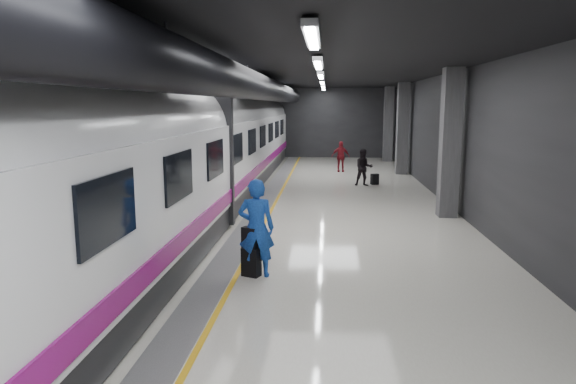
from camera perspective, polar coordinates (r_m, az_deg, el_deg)
name	(u,v)px	position (r m, az deg, el deg)	size (l,w,h in m)	color
ground	(296,229)	(14.29, 0.87, -4.12)	(40.00, 40.00, 0.00)	silver
platform_hall	(288,100)	(14.85, 0.01, 10.18)	(10.02, 40.02, 4.51)	black
train	(179,154)	(14.50, -12.06, 4.17)	(3.05, 38.00, 4.05)	black
traveler_main	(256,228)	(10.22, -3.54, -4.01)	(0.72, 0.47, 1.97)	blue
suitcase_main	(251,262)	(10.40, -4.10, -7.76)	(0.36, 0.22, 0.58)	black
shoulder_bag	(250,238)	(10.27, -4.26, -5.08)	(0.32, 0.17, 0.42)	black
traveler_far_a	(364,168)	(22.00, 8.41, 2.70)	(0.76, 0.59, 1.57)	black
traveler_far_b	(341,157)	(26.61, 5.86, 3.94)	(0.92, 0.38, 1.57)	maroon
suitcase_far	(375,179)	(22.53, 9.61, 1.42)	(0.32, 0.21, 0.47)	black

